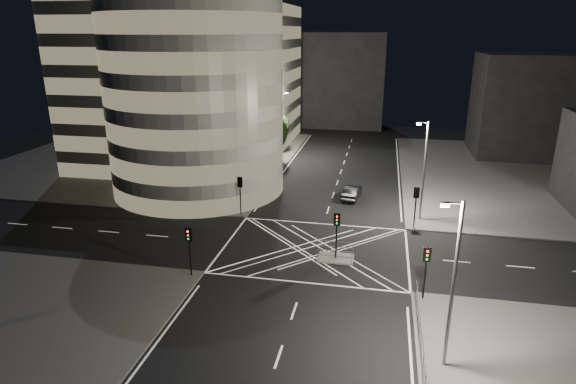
% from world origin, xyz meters
% --- Properties ---
extents(ground, '(120.00, 120.00, 0.00)m').
position_xyz_m(ground, '(0.00, 0.00, 0.00)').
color(ground, black).
rests_on(ground, ground).
extents(sidewalk_far_left, '(42.00, 42.00, 0.15)m').
position_xyz_m(sidewalk_far_left, '(-29.00, 27.00, 0.07)').
color(sidewalk_far_left, '#565250').
rests_on(sidewalk_far_left, ground).
extents(sidewalk_far_right, '(42.00, 42.00, 0.15)m').
position_xyz_m(sidewalk_far_right, '(29.00, 27.00, 0.07)').
color(sidewalk_far_right, '#565250').
rests_on(sidewalk_far_right, ground).
extents(central_island, '(3.00, 2.00, 0.15)m').
position_xyz_m(central_island, '(2.00, -1.50, 0.07)').
color(central_island, slate).
rests_on(central_island, ground).
extents(office_tower_curved, '(30.00, 29.00, 27.20)m').
position_xyz_m(office_tower_curved, '(-20.74, 18.74, 12.65)').
color(office_tower_curved, gray).
rests_on(office_tower_curved, sidewalk_far_left).
extents(office_block_rear, '(24.00, 16.00, 22.00)m').
position_xyz_m(office_block_rear, '(-22.00, 42.00, 11.15)').
color(office_block_rear, gray).
rests_on(office_block_rear, sidewalk_far_left).
extents(building_right_far, '(14.00, 12.00, 15.00)m').
position_xyz_m(building_right_far, '(26.00, 40.00, 7.65)').
color(building_right_far, black).
rests_on(building_right_far, sidewalk_far_right).
extents(building_far_end, '(18.00, 8.00, 18.00)m').
position_xyz_m(building_far_end, '(-4.00, 58.00, 9.00)').
color(building_far_end, black).
rests_on(building_far_end, ground).
extents(tree_a, '(3.94, 3.94, 7.08)m').
position_xyz_m(tree_a, '(-10.50, 9.00, 4.94)').
color(tree_a, black).
rests_on(tree_a, sidewalk_far_left).
extents(tree_b, '(4.76, 4.76, 7.89)m').
position_xyz_m(tree_b, '(-10.50, 15.00, 5.29)').
color(tree_b, black).
rests_on(tree_b, sidewalk_far_left).
extents(tree_c, '(4.49, 4.49, 7.16)m').
position_xyz_m(tree_c, '(-10.50, 21.00, 4.72)').
color(tree_c, black).
rests_on(tree_c, sidewalk_far_left).
extents(tree_d, '(5.31, 5.31, 7.75)m').
position_xyz_m(tree_d, '(-10.50, 27.00, 4.84)').
color(tree_d, black).
rests_on(tree_d, sidewalk_far_left).
extents(tree_e, '(3.40, 3.40, 6.28)m').
position_xyz_m(tree_e, '(-10.50, 33.00, 4.46)').
color(tree_e, black).
rests_on(tree_e, sidewalk_far_left).
extents(traffic_signal_fl, '(0.55, 0.22, 4.00)m').
position_xyz_m(traffic_signal_fl, '(-8.80, 6.80, 2.91)').
color(traffic_signal_fl, black).
rests_on(traffic_signal_fl, sidewalk_far_left).
extents(traffic_signal_nl, '(0.55, 0.22, 4.00)m').
position_xyz_m(traffic_signal_nl, '(-8.80, -6.80, 2.91)').
color(traffic_signal_nl, black).
rests_on(traffic_signal_nl, sidewalk_near_left).
extents(traffic_signal_fr, '(0.55, 0.22, 4.00)m').
position_xyz_m(traffic_signal_fr, '(8.80, 6.80, 2.91)').
color(traffic_signal_fr, black).
rests_on(traffic_signal_fr, sidewalk_far_right).
extents(traffic_signal_nr, '(0.55, 0.22, 4.00)m').
position_xyz_m(traffic_signal_nr, '(8.80, -6.80, 2.91)').
color(traffic_signal_nr, black).
rests_on(traffic_signal_nr, sidewalk_near_right).
extents(traffic_signal_island, '(0.55, 0.22, 4.00)m').
position_xyz_m(traffic_signal_island, '(2.00, -1.50, 2.91)').
color(traffic_signal_island, black).
rests_on(traffic_signal_island, central_island).
extents(street_lamp_left_near, '(1.25, 0.25, 10.00)m').
position_xyz_m(street_lamp_left_near, '(-9.44, 12.00, 5.54)').
color(street_lamp_left_near, slate).
rests_on(street_lamp_left_near, sidewalk_far_left).
extents(street_lamp_left_far, '(1.25, 0.25, 10.00)m').
position_xyz_m(street_lamp_left_far, '(-9.44, 30.00, 5.54)').
color(street_lamp_left_far, slate).
rests_on(street_lamp_left_far, sidewalk_far_left).
extents(street_lamp_right_far, '(1.25, 0.25, 10.00)m').
position_xyz_m(street_lamp_right_far, '(9.44, 9.00, 5.54)').
color(street_lamp_right_far, slate).
rests_on(street_lamp_right_far, sidewalk_far_right).
extents(street_lamp_right_near, '(1.25, 0.25, 10.00)m').
position_xyz_m(street_lamp_right_near, '(9.44, -14.00, 5.54)').
color(street_lamp_right_near, slate).
rests_on(street_lamp_right_near, sidewalk_near_right).
extents(railing_near_right, '(0.06, 11.70, 1.10)m').
position_xyz_m(railing_near_right, '(8.30, -12.15, 0.70)').
color(railing_near_right, slate).
rests_on(railing_near_right, sidewalk_near_right).
extents(railing_island_south, '(2.80, 0.06, 1.10)m').
position_xyz_m(railing_island_south, '(2.00, -2.40, 0.70)').
color(railing_island_south, slate).
rests_on(railing_island_south, central_island).
extents(railing_island_north, '(2.80, 0.06, 1.10)m').
position_xyz_m(railing_island_north, '(2.00, -0.60, 0.70)').
color(railing_island_north, slate).
rests_on(railing_island_north, central_island).
extents(sedan, '(2.16, 4.82, 1.54)m').
position_xyz_m(sedan, '(2.21, 14.22, 0.77)').
color(sedan, black).
rests_on(sedan, ground).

